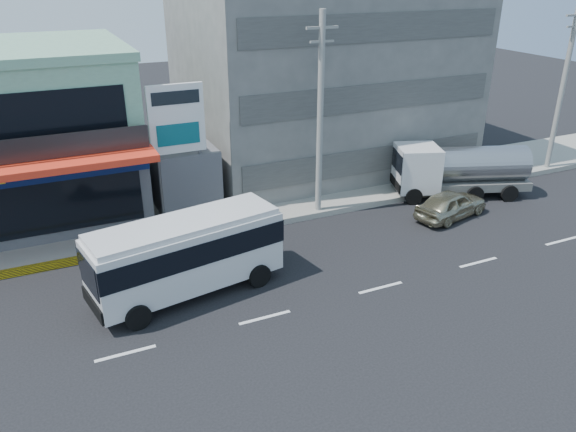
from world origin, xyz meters
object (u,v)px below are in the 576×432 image
(utility_pole_far, at_px, (562,88))
(tanker_truck, at_px, (457,169))
(utility_pole_near, at_px, (320,116))
(concrete_building, at_px, (321,51))
(billboard, at_px, (177,127))
(satellite_dish, at_px, (180,143))
(minibus, at_px, (186,251))
(sedan, at_px, (451,204))
(shop_building, at_px, (4,139))

(utility_pole_far, height_order, tanker_truck, utility_pole_far)
(utility_pole_near, xyz_separation_m, tanker_truck, (8.10, -0.79, -3.60))
(concrete_building, relative_size, billboard, 2.32)
(satellite_dish, height_order, minibus, satellite_dish)
(billboard, bearing_deg, tanker_truck, -10.07)
(utility_pole_near, height_order, sedan, utility_pole_near)
(minibus, bearing_deg, utility_pole_near, 29.59)
(sedan, bearing_deg, concrete_building, -2.55)
(satellite_dish, xyz_separation_m, sedan, (11.98, -6.67, -2.86))
(shop_building, distance_m, concrete_building, 18.28)
(utility_pole_far, bearing_deg, satellite_dish, 170.71)
(concrete_building, bearing_deg, billboard, -151.08)
(tanker_truck, bearing_deg, minibus, -166.86)
(shop_building, height_order, utility_pole_near, utility_pole_near)
(minibus, xyz_separation_m, tanker_truck, (16.13, 3.77, -0.30))
(satellite_dish, distance_m, billboard, 2.31)
(sedan, bearing_deg, shop_building, 51.26)
(shop_building, height_order, concrete_building, concrete_building)
(billboard, bearing_deg, minibus, -103.54)
(minibus, relative_size, sedan, 1.83)
(shop_building, distance_m, utility_pole_near, 15.50)
(minibus, height_order, tanker_truck, minibus)
(utility_pole_far, relative_size, sedan, 2.38)
(minibus, bearing_deg, sedan, 6.09)
(tanker_truck, bearing_deg, concrete_building, 116.02)
(shop_building, xyz_separation_m, utility_pole_far, (30.00, -6.55, 1.15))
(minibus, distance_m, tanker_truck, 16.57)
(utility_pole_near, distance_m, minibus, 9.81)
(utility_pole_near, xyz_separation_m, sedan, (5.98, -3.07, -4.43))
(utility_pole_near, bearing_deg, billboard, 164.52)
(concrete_building, distance_m, minibus, 17.87)
(shop_building, bearing_deg, sedan, -25.69)
(concrete_building, distance_m, satellite_dish, 11.30)
(shop_building, relative_size, billboard, 1.80)
(minibus, relative_size, tanker_truck, 1.01)
(satellite_dish, bearing_deg, tanker_truck, -17.31)
(satellite_dish, height_order, utility_pole_far, utility_pole_far)
(tanker_truck, bearing_deg, satellite_dish, 162.69)
(concrete_building, height_order, satellite_dish, concrete_building)
(billboard, xyz_separation_m, utility_pole_far, (22.50, -1.80, 0.22))
(concrete_building, relative_size, satellite_dish, 10.67)
(utility_pole_far, distance_m, sedan, 11.38)
(billboard, relative_size, tanker_truck, 0.91)
(concrete_building, height_order, tanker_truck, concrete_building)
(concrete_building, distance_m, billboard, 12.17)
(utility_pole_near, relative_size, utility_pole_far, 1.00)
(concrete_building, xyz_separation_m, tanker_truck, (4.10, -8.39, -5.45))
(billboard, distance_m, utility_pole_near, 6.75)
(utility_pole_near, bearing_deg, minibus, -150.41)
(concrete_building, relative_size, utility_pole_far, 1.60)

